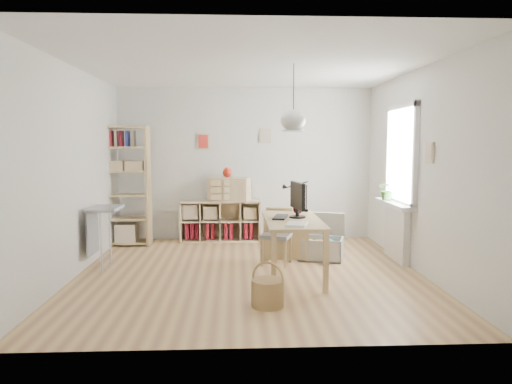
{
  "coord_description": "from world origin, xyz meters",
  "views": [
    {
      "loc": [
        -0.18,
        -5.91,
        1.7
      ],
      "look_at": [
        0.1,
        0.3,
        1.05
      ],
      "focal_mm": 32.0,
      "sensor_mm": 36.0,
      "label": 1
    }
  ],
  "objects_px": {
    "drawer_chest": "(229,189)",
    "storage_chest": "(322,244)",
    "chair": "(277,232)",
    "tall_bookshelf": "(125,181)",
    "desk": "(292,226)",
    "monitor": "(298,198)",
    "cube_shelf": "(219,224)"
  },
  "relations": [
    {
      "from": "chair",
      "to": "monitor",
      "type": "height_order",
      "value": "monitor"
    },
    {
      "from": "monitor",
      "to": "drawer_chest",
      "type": "relative_size",
      "value": 0.76
    },
    {
      "from": "desk",
      "to": "tall_bookshelf",
      "type": "bearing_deg",
      "value": 142.99
    },
    {
      "from": "chair",
      "to": "storage_chest",
      "type": "distance_m",
      "value": 0.78
    },
    {
      "from": "cube_shelf",
      "to": "drawer_chest",
      "type": "bearing_deg",
      "value": -12.97
    },
    {
      "from": "tall_bookshelf",
      "to": "monitor",
      "type": "relative_size",
      "value": 3.76
    },
    {
      "from": "cube_shelf",
      "to": "drawer_chest",
      "type": "height_order",
      "value": "drawer_chest"
    },
    {
      "from": "storage_chest",
      "to": "monitor",
      "type": "relative_size",
      "value": 1.63
    },
    {
      "from": "monitor",
      "to": "tall_bookshelf",
      "type": "bearing_deg",
      "value": 136.24
    },
    {
      "from": "monitor",
      "to": "cube_shelf",
      "type": "bearing_deg",
      "value": 108.34
    },
    {
      "from": "monitor",
      "to": "desk",
      "type": "bearing_deg",
      "value": -141.56
    },
    {
      "from": "desk",
      "to": "drawer_chest",
      "type": "bearing_deg",
      "value": 111.07
    },
    {
      "from": "storage_chest",
      "to": "drawer_chest",
      "type": "xyz_separation_m",
      "value": [
        -1.4,
        1.31,
        0.7
      ]
    },
    {
      "from": "desk",
      "to": "cube_shelf",
      "type": "relative_size",
      "value": 1.07
    },
    {
      "from": "tall_bookshelf",
      "to": "storage_chest",
      "type": "distance_m",
      "value": 3.43
    },
    {
      "from": "chair",
      "to": "storage_chest",
      "type": "relative_size",
      "value": 0.92
    },
    {
      "from": "desk",
      "to": "chair",
      "type": "height_order",
      "value": "chair"
    },
    {
      "from": "tall_bookshelf",
      "to": "drawer_chest",
      "type": "distance_m",
      "value": 1.77
    },
    {
      "from": "desk",
      "to": "storage_chest",
      "type": "height_order",
      "value": "desk"
    },
    {
      "from": "tall_bookshelf",
      "to": "drawer_chest",
      "type": "bearing_deg",
      "value": 7.84
    },
    {
      "from": "chair",
      "to": "monitor",
      "type": "xyz_separation_m",
      "value": [
        0.21,
        -0.54,
        0.56
      ]
    },
    {
      "from": "drawer_chest",
      "to": "storage_chest",
      "type": "bearing_deg",
      "value": -27.52
    },
    {
      "from": "desk",
      "to": "cube_shelf",
      "type": "xyz_separation_m",
      "value": [
        -1.02,
        2.23,
        -0.36
      ]
    },
    {
      "from": "desk",
      "to": "tall_bookshelf",
      "type": "distance_m",
      "value": 3.27
    },
    {
      "from": "cube_shelf",
      "to": "storage_chest",
      "type": "relative_size",
      "value": 1.62
    },
    {
      "from": "tall_bookshelf",
      "to": "monitor",
      "type": "height_order",
      "value": "tall_bookshelf"
    },
    {
      "from": "cube_shelf",
      "to": "drawer_chest",
      "type": "distance_m",
      "value": 0.65
    },
    {
      "from": "tall_bookshelf",
      "to": "chair",
      "type": "height_order",
      "value": "tall_bookshelf"
    },
    {
      "from": "chair",
      "to": "cube_shelf",
      "type": "bearing_deg",
      "value": 137.82
    },
    {
      "from": "storage_chest",
      "to": "drawer_chest",
      "type": "height_order",
      "value": "drawer_chest"
    },
    {
      "from": "tall_bookshelf",
      "to": "storage_chest",
      "type": "xyz_separation_m",
      "value": [
        3.14,
        -1.07,
        -0.87
      ]
    },
    {
      "from": "chair",
      "to": "drawer_chest",
      "type": "bearing_deg",
      "value": 133.27
    }
  ]
}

